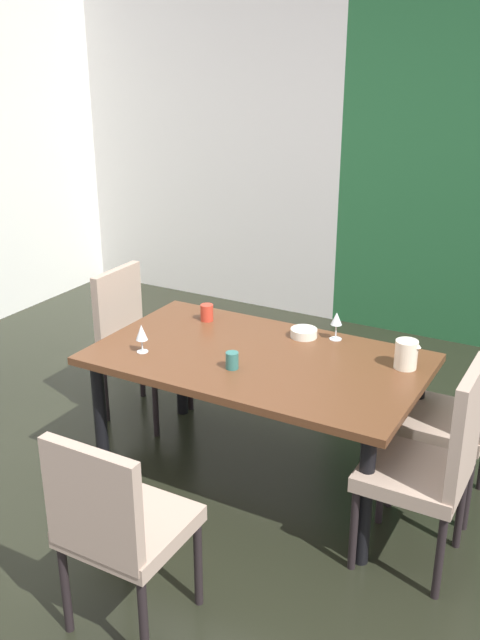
{
  "coord_description": "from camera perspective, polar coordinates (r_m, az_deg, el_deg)",
  "views": [
    {
      "loc": [
        1.81,
        -2.64,
        2.22
      ],
      "look_at": [
        0.11,
        0.44,
        0.85
      ],
      "focal_mm": 40.0,
      "sensor_mm": 36.0,
      "label": 1
    }
  ],
  "objects": [
    {
      "name": "cup_east",
      "position": [
        3.51,
        -0.64,
        -3.26
      ],
      "size": [
        0.06,
        0.06,
        0.09
      ],
      "primitive_type": "cylinder",
      "color": "#2E675F",
      "rests_on": "dining_table"
    },
    {
      "name": "chair_right_near",
      "position": [
        3.23,
        15.27,
        -10.74
      ],
      "size": [
        0.44,
        0.44,
        1.0
      ],
      "rotation": [
        0.0,
        0.0,
        1.57
      ],
      "color": "tan",
      "rests_on": "ground_plane"
    },
    {
      "name": "chair_right_far",
      "position": [
        3.7,
        17.24,
        -7.02
      ],
      "size": [
        0.44,
        0.44,
        0.93
      ],
      "rotation": [
        0.0,
        0.0,
        1.57
      ],
      "color": "tan",
      "rests_on": "ground_plane"
    },
    {
      "name": "back_panel_interior",
      "position": [
        6.43,
        -2.92,
        14.18
      ],
      "size": [
        2.6,
        0.1,
        2.84
      ],
      "primitive_type": "cube",
      "color": "silver",
      "rests_on": "ground_plane"
    },
    {
      "name": "dining_table",
      "position": [
        3.71,
        1.43,
        -3.99
      ],
      "size": [
        1.69,
        0.99,
        0.72
      ],
      "color": "#57331D",
      "rests_on": "ground_plane"
    },
    {
      "name": "chair_head_near",
      "position": [
        2.86,
        -9.82,
        -15.7
      ],
      "size": [
        0.44,
        0.44,
        0.91
      ],
      "color": "tan",
      "rests_on": "ground_plane"
    },
    {
      "name": "wine_glass_right",
      "position": [
        3.86,
        7.73,
        0.0
      ],
      "size": [
        0.07,
        0.07,
        0.16
      ],
      "color": "silver",
      "rests_on": "dining_table"
    },
    {
      "name": "pitcher_south",
      "position": [
        3.6,
        13.16,
        -2.68
      ],
      "size": [
        0.13,
        0.11,
        0.15
      ],
      "color": "#EDE4C8",
      "rests_on": "dining_table"
    },
    {
      "name": "chair_left_far",
      "position": [
        4.45,
        -8.36,
        -1.28
      ],
      "size": [
        0.44,
        0.44,
        0.94
      ],
      "rotation": [
        0.0,
        0.0,
        -1.57
      ],
      "color": "tan",
      "rests_on": "ground_plane"
    },
    {
      "name": "cup_center",
      "position": [
        4.12,
        -2.67,
        0.6
      ],
      "size": [
        0.07,
        0.07,
        0.1
      ],
      "primitive_type": "cylinder",
      "color": "red",
      "rests_on": "dining_table"
    },
    {
      "name": "wine_glass_near_shelf",
      "position": [
        3.71,
        -7.88,
        -1.06
      ],
      "size": [
        0.06,
        0.06,
        0.15
      ],
      "color": "silver",
      "rests_on": "dining_table"
    },
    {
      "name": "ground_plane",
      "position": [
        3.9,
        -4.6,
        -13.66
      ],
      "size": [
        5.71,
        5.67,
        0.02
      ],
      "primitive_type": "cube",
      "color": "black"
    },
    {
      "name": "serving_bowl_left",
      "position": [
        3.91,
        5.13,
        -1.03
      ],
      "size": [
        0.15,
        0.15,
        0.05
      ],
      "primitive_type": "cylinder",
      "color": "silver",
      "rests_on": "dining_table"
    }
  ]
}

